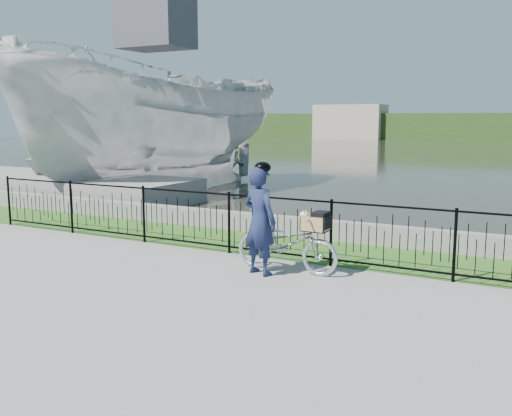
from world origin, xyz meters
The scene contains 11 objects.
ground centered at (0.00, 0.00, 0.00)m, with size 120.00×120.00×0.00m, color gray.
grass_strip centered at (0.00, 2.60, 0.00)m, with size 60.00×2.00×0.01m, color #315D1D.
water centered at (0.00, 33.00, 0.00)m, with size 120.00×120.00×0.00m, color #28291F.
quay_wall centered at (0.00, 3.60, 0.20)m, with size 60.00×0.30×0.40m, color slate.
fence centered at (0.00, 1.60, 0.58)m, with size 14.00×0.06×1.15m, color black, non-canonical shape.
far_building_left centered at (-18.00, 58.00, 2.00)m, with size 8.00×4.00×4.00m, color #A09281.
dock centered at (-10.00, 5.50, 0.35)m, with size 10.00×3.00×0.70m, color slate.
bicycle_rig centered at (0.49, 0.95, 0.48)m, with size 1.78×0.62×1.05m.
cyclist centered at (0.17, 0.60, 0.90)m, with size 0.73×0.59×1.81m.
boat_near centered at (-7.51, 7.95, 2.32)m, with size 5.90×12.12×6.29m.
boat_far centered at (-10.82, 9.53, 0.99)m, with size 7.84×10.23×1.97m.
Camera 1 is at (4.33, -7.29, 2.49)m, focal length 40.00 mm.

